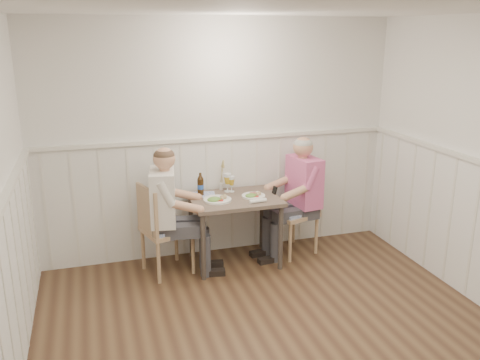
{
  "coord_description": "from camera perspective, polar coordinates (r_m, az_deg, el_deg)",
  "views": [
    {
      "loc": [
        -1.37,
        -3.07,
        2.45
      ],
      "look_at": [
        0.06,
        1.64,
        1.0
      ],
      "focal_mm": 38.0,
      "sensor_mm": 36.0,
      "label": 1
    }
  ],
  "objects": [
    {
      "name": "gingham_mat",
      "position": [
        5.48,
        -4.31,
        -1.66
      ],
      "size": [
        0.32,
        0.27,
        0.01
      ],
      "color": "#4E6AC2",
      "rests_on": "dining_table"
    },
    {
      "name": "room_shell",
      "position": [
        3.49,
        6.9,
        0.79
      ],
      "size": [
        4.04,
        4.54,
        2.6
      ],
      "color": "white",
      "rests_on": "ground"
    },
    {
      "name": "beer_glass_a",
      "position": [
        5.54,
        -0.96,
        -0.17
      ],
      "size": [
        0.07,
        0.07,
        0.18
      ],
      "color": "silver",
      "rests_on": "dining_table"
    },
    {
      "name": "beer_glass_b",
      "position": [
        5.54,
        -1.41,
        0.05
      ],
      "size": [
        0.08,
        0.08,
        0.21
      ],
      "color": "silver",
      "rests_on": "dining_table"
    },
    {
      "name": "grass_vase",
      "position": [
        5.61,
        -2.15,
        0.47
      ],
      "size": [
        0.04,
        0.04,
        0.36
      ],
      "color": "silver",
      "rests_on": "dining_table"
    },
    {
      "name": "plate_diner",
      "position": [
        5.27,
        -2.67,
        -2.14
      ],
      "size": [
        0.29,
        0.29,
        0.07
      ],
      "color": "white",
      "rests_on": "dining_table"
    },
    {
      "name": "chair_left",
      "position": [
        5.29,
        -8.81,
        -5.15
      ],
      "size": [
        0.56,
        0.56,
        0.96
      ],
      "color": "#9D7356",
      "rests_on": "ground"
    },
    {
      "name": "plate_man",
      "position": [
        5.4,
        1.46,
        -1.7
      ],
      "size": [
        0.25,
        0.25,
        0.06
      ],
      "color": "white",
      "rests_on": "dining_table"
    },
    {
      "name": "rolled_napkin",
      "position": [
        5.22,
        2.04,
        -2.35
      ],
      "size": [
        0.19,
        0.06,
        0.04
      ],
      "color": "white",
      "rests_on": "dining_table"
    },
    {
      "name": "chair_right",
      "position": [
        5.79,
        6.38,
        -3.08
      ],
      "size": [
        0.58,
        0.58,
        0.97
      ],
      "color": "#9D7356",
      "rests_on": "ground"
    },
    {
      "name": "beer_bottle",
      "position": [
        5.44,
        -4.45,
        -0.61
      ],
      "size": [
        0.07,
        0.07,
        0.25
      ],
      "color": "black",
      "rests_on": "dining_table"
    },
    {
      "name": "wainscot",
      "position": [
        4.37,
        2.9,
        -7.38
      ],
      "size": [
        4.0,
        4.49,
        1.34
      ],
      "color": "silver",
      "rests_on": "ground"
    },
    {
      "name": "man_in_pink",
      "position": [
        5.74,
        6.77,
        -2.76
      ],
      "size": [
        0.68,
        0.47,
        1.37
      ],
      "color": "#3F3F47",
      "rests_on": "ground"
    },
    {
      "name": "diner_cream",
      "position": [
        5.24,
        -8.07,
        -4.67
      ],
      "size": [
        0.69,
        0.49,
        1.38
      ],
      "color": "#3F3F47",
      "rests_on": "ground"
    },
    {
      "name": "dining_table",
      "position": [
        5.42,
        -0.62,
        -2.98
      ],
      "size": [
        0.93,
        0.7,
        0.75
      ],
      "color": "brown",
      "rests_on": "ground"
    }
  ]
}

